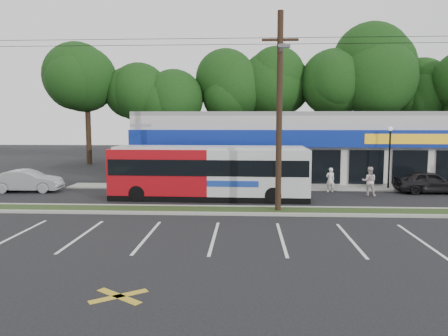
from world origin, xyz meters
The scene contains 14 objects.
ground centered at (0.00, 0.00, 0.00)m, with size 120.00×120.00×0.00m, color black.
grass_strip centered at (0.00, 1.00, 0.06)m, with size 40.00×1.60×0.12m, color #283C18.
curb_south centered at (0.00, 0.15, 0.07)m, with size 40.00×0.25×0.14m, color #9E9E93.
curb_north centered at (0.00, 1.85, 0.07)m, with size 40.00×0.25×0.14m, color #9E9E93.
sidewalk centered at (5.00, 9.00, 0.05)m, with size 32.00×2.20×0.10m, color #9E9E93.
strip_mall centered at (5.50, 15.91, 2.65)m, with size 25.00×12.55×5.30m.
utility_pole centered at (2.83, 0.93, 5.41)m, with size 50.00×2.77×10.00m.
lamp_post centered at (11.00, 8.80, 2.67)m, with size 0.30×0.30×4.25m.
tree_line centered at (4.00, 26.00, 8.42)m, with size 46.76×6.76×11.83m.
metrobus centered at (-0.81, 4.50, 1.67)m, with size 11.77×2.77×3.15m.
car_dark centered at (13.13, 7.39, 0.73)m, with size 1.71×4.26×1.45m, color black.
car_silver centered at (-12.97, 6.54, 0.73)m, with size 1.54×4.40×1.45m, color #9A9EA1.
pedestrian_a centered at (6.85, 7.51, 0.80)m, with size 0.59×0.38×1.61m, color white.
pedestrian_b centered at (9.00, 6.20, 0.91)m, with size 0.88×0.69×1.82m, color beige.
Camera 1 is at (1.39, -21.04, 4.69)m, focal length 35.00 mm.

